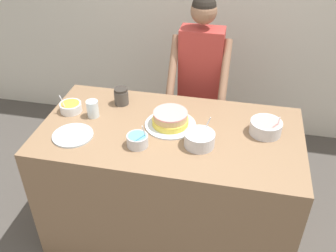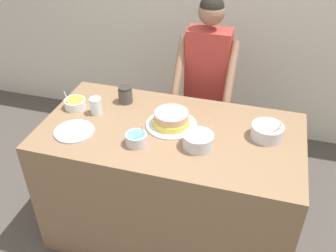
{
  "view_description": "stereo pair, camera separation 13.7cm",
  "coord_description": "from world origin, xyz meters",
  "px_view_note": "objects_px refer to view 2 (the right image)",
  "views": [
    {
      "loc": [
        0.4,
        -1.48,
        2.35
      ],
      "look_at": [
        -0.0,
        0.4,
        1.01
      ],
      "focal_mm": 40.0,
      "sensor_mm": 36.0,
      "label": 1
    },
    {
      "loc": [
        0.53,
        -1.45,
        2.35
      ],
      "look_at": [
        -0.0,
        0.4,
        1.01
      ],
      "focal_mm": 40.0,
      "sensor_mm": 36.0,
      "label": 2
    }
  ],
  "objects_px": {
    "person_baker": "(207,74)",
    "frosting_bowl_pink": "(267,131)",
    "frosting_bowl_orange": "(75,103)",
    "cake": "(171,120)",
    "drinking_glass": "(96,106)",
    "frosting_bowl_white": "(198,140)",
    "stoneware_jar": "(125,95)",
    "ceramic_plate": "(74,131)",
    "frosting_bowl_blue": "(136,139)"
  },
  "relations": [
    {
      "from": "cake",
      "to": "drinking_glass",
      "type": "xyz_separation_m",
      "value": [
        -0.53,
        -0.0,
        0.01
      ]
    },
    {
      "from": "stoneware_jar",
      "to": "frosting_bowl_white",
      "type": "bearing_deg",
      "value": -30.97
    },
    {
      "from": "frosting_bowl_pink",
      "to": "frosting_bowl_white",
      "type": "bearing_deg",
      "value": -151.69
    },
    {
      "from": "ceramic_plate",
      "to": "drinking_glass",
      "type": "bearing_deg",
      "value": 79.79
    },
    {
      "from": "frosting_bowl_pink",
      "to": "frosting_bowl_blue",
      "type": "bearing_deg",
      "value": -159.01
    },
    {
      "from": "frosting_bowl_white",
      "to": "ceramic_plate",
      "type": "bearing_deg",
      "value": -174.74
    },
    {
      "from": "cake",
      "to": "frosting_bowl_pink",
      "type": "bearing_deg",
      "value": 3.63
    },
    {
      "from": "person_baker",
      "to": "frosting_bowl_white",
      "type": "bearing_deg",
      "value": -82.42
    },
    {
      "from": "stoneware_jar",
      "to": "person_baker",
      "type": "bearing_deg",
      "value": 44.7
    },
    {
      "from": "frosting_bowl_white",
      "to": "frosting_bowl_orange",
      "type": "distance_m",
      "value": 0.95
    },
    {
      "from": "ceramic_plate",
      "to": "stoneware_jar",
      "type": "bearing_deg",
      "value": 67.48
    },
    {
      "from": "stoneware_jar",
      "to": "frosting_bowl_pink",
      "type": "bearing_deg",
      "value": -8.8
    },
    {
      "from": "person_baker",
      "to": "frosting_bowl_orange",
      "type": "bearing_deg",
      "value": -140.76
    },
    {
      "from": "frosting_bowl_orange",
      "to": "cake",
      "type": "bearing_deg",
      "value": -1.98
    },
    {
      "from": "ceramic_plate",
      "to": "stoneware_jar",
      "type": "distance_m",
      "value": 0.48
    },
    {
      "from": "drinking_glass",
      "to": "ceramic_plate",
      "type": "bearing_deg",
      "value": -100.21
    },
    {
      "from": "frosting_bowl_blue",
      "to": "drinking_glass",
      "type": "height_order",
      "value": "frosting_bowl_blue"
    },
    {
      "from": "frosting_bowl_orange",
      "to": "frosting_bowl_blue",
      "type": "distance_m",
      "value": 0.62
    },
    {
      "from": "frosting_bowl_blue",
      "to": "ceramic_plate",
      "type": "height_order",
      "value": "frosting_bowl_blue"
    },
    {
      "from": "frosting_bowl_white",
      "to": "frosting_bowl_blue",
      "type": "xyz_separation_m",
      "value": [
        -0.37,
        -0.08,
        -0.01
      ]
    },
    {
      "from": "person_baker",
      "to": "frosting_bowl_blue",
      "type": "xyz_separation_m",
      "value": [
        -0.25,
        -0.94,
        -0.01
      ]
    },
    {
      "from": "person_baker",
      "to": "cake",
      "type": "xyz_separation_m",
      "value": [
        -0.1,
        -0.69,
        -0.0
      ]
    },
    {
      "from": "cake",
      "to": "frosting_bowl_orange",
      "type": "relative_size",
      "value": 2.26
    },
    {
      "from": "drinking_glass",
      "to": "ceramic_plate",
      "type": "distance_m",
      "value": 0.25
    },
    {
      "from": "drinking_glass",
      "to": "frosting_bowl_white",
      "type": "bearing_deg",
      "value": -12.84
    },
    {
      "from": "drinking_glass",
      "to": "frosting_bowl_pink",
      "type": "bearing_deg",
      "value": 2.04
    },
    {
      "from": "cake",
      "to": "person_baker",
      "type": "bearing_deg",
      "value": 81.6
    },
    {
      "from": "frosting_bowl_orange",
      "to": "person_baker",
      "type": "bearing_deg",
      "value": 39.24
    },
    {
      "from": "frosting_bowl_orange",
      "to": "ceramic_plate",
      "type": "height_order",
      "value": "frosting_bowl_orange"
    },
    {
      "from": "cake",
      "to": "stoneware_jar",
      "type": "bearing_deg",
      "value": 153.88
    },
    {
      "from": "frosting_bowl_blue",
      "to": "frosting_bowl_pink",
      "type": "bearing_deg",
      "value": 20.99
    },
    {
      "from": "frosting_bowl_blue",
      "to": "ceramic_plate",
      "type": "relative_size",
      "value": 0.72
    },
    {
      "from": "frosting_bowl_blue",
      "to": "stoneware_jar",
      "type": "height_order",
      "value": "frosting_bowl_blue"
    },
    {
      "from": "stoneware_jar",
      "to": "cake",
      "type": "bearing_deg",
      "value": -26.12
    },
    {
      "from": "frosting_bowl_pink",
      "to": "stoneware_jar",
      "type": "xyz_separation_m",
      "value": [
        -1.0,
        0.16,
        0.01
      ]
    },
    {
      "from": "frosting_bowl_orange",
      "to": "drinking_glass",
      "type": "bearing_deg",
      "value": -8.64
    },
    {
      "from": "cake",
      "to": "ceramic_plate",
      "type": "distance_m",
      "value": 0.63
    },
    {
      "from": "frosting_bowl_pink",
      "to": "stoneware_jar",
      "type": "height_order",
      "value": "frosting_bowl_pink"
    },
    {
      "from": "cake",
      "to": "stoneware_jar",
      "type": "height_order",
      "value": "stoneware_jar"
    },
    {
      "from": "frosting_bowl_orange",
      "to": "stoneware_jar",
      "type": "relative_size",
      "value": 1.23
    },
    {
      "from": "cake",
      "to": "frosting_bowl_orange",
      "type": "xyz_separation_m",
      "value": [
        -0.71,
        0.02,
        -0.01
      ]
    },
    {
      "from": "person_baker",
      "to": "frosting_bowl_blue",
      "type": "height_order",
      "value": "person_baker"
    },
    {
      "from": "person_baker",
      "to": "frosting_bowl_pink",
      "type": "relative_size",
      "value": 8.05
    },
    {
      "from": "frosting_bowl_pink",
      "to": "ceramic_plate",
      "type": "distance_m",
      "value": 1.22
    },
    {
      "from": "frosting_bowl_orange",
      "to": "stoneware_jar",
      "type": "bearing_deg",
      "value": 28.46
    },
    {
      "from": "person_baker",
      "to": "frosting_bowl_pink",
      "type": "xyz_separation_m",
      "value": [
        0.51,
        -0.65,
        -0.0
      ]
    },
    {
      "from": "drinking_glass",
      "to": "stoneware_jar",
      "type": "height_order",
      "value": "stoneware_jar"
    },
    {
      "from": "frosting_bowl_white",
      "to": "drinking_glass",
      "type": "bearing_deg",
      "value": 167.16
    },
    {
      "from": "cake",
      "to": "frosting_bowl_pink",
      "type": "xyz_separation_m",
      "value": [
        0.61,
        0.04,
        0.0
      ]
    },
    {
      "from": "person_baker",
      "to": "drinking_glass",
      "type": "xyz_separation_m",
      "value": [
        -0.64,
        -0.69,
        0.01
      ]
    }
  ]
}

